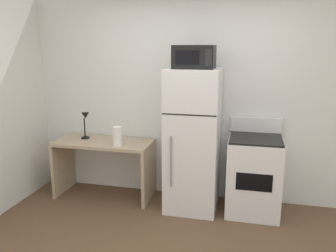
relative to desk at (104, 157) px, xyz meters
The scene contains 7 objects.
wall_back_white 1.43m from the desk, 16.66° to the left, with size 5.00×0.10×2.60m, color silver.
desk is the anchor object (origin of this frame).
desk_lamp 0.53m from the desk, 168.88° to the left, with size 0.14×0.12×0.35m.
paper_towel_roll 0.45m from the desk, 31.05° to the right, with size 0.11×0.11×0.24m, color white.
refrigerator 1.22m from the desk, ahead, with size 0.61×0.67×1.70m.
microwave 1.75m from the desk, ahead, with size 0.46×0.35×0.26m.
oven_range 1.90m from the desk, ahead, with size 0.61×0.61×1.10m.
Camera 1 is at (0.64, -2.61, 1.96)m, focal length 36.80 mm.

